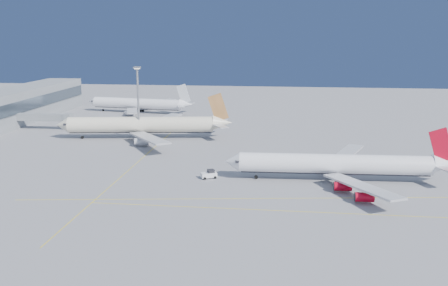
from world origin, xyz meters
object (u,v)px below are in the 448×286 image
pushback_tug (209,174)px  airliner_third (139,104)px  airliner_virgin (339,164)px  light_mast (138,97)px  airliner_etihad (145,125)px

pushback_tug → airliner_third: bearing=88.7°
airliner_virgin → light_mast: light_mast is taller
pushback_tug → light_mast: (-34.02, 47.39, 15.14)m
airliner_etihad → pushback_tug: (32.40, -49.43, -4.22)m
light_mast → pushback_tug: bearing=-54.3°
airliner_third → light_mast: light_mast is taller
airliner_third → pushback_tug: size_ratio=11.76×
light_mast → airliner_third: bearing=106.5°
airliner_etihad → light_mast: bearing=-136.7°
airliner_virgin → pushback_tug: 36.11m
airliner_etihad → pushback_tug: airliner_etihad is taller
airliner_virgin → airliner_third: (-88.23, 107.51, -0.02)m
pushback_tug → airliner_virgin: bearing=-24.1°
airliner_virgin → pushback_tug: size_ratio=12.89×
airliner_virgin → airliner_etihad: bearing=143.0°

